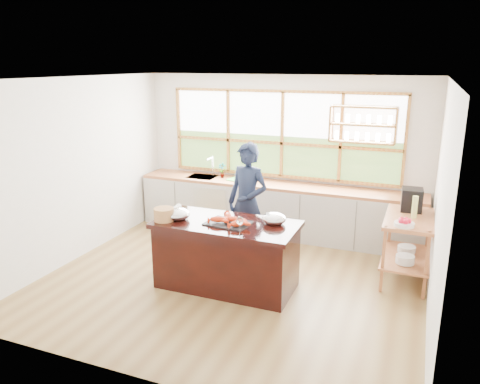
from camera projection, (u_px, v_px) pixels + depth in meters
The scene contains 18 objects.
ground_plane at pixel (233, 280), 6.45m from camera, with size 5.00×5.00×0.00m, color olive.
room_shell at pixel (248, 148), 6.43m from camera, with size 5.02×4.52×2.71m.
back_counter at pixel (275, 209), 8.07m from camera, with size 4.90×0.63×0.90m.
right_shelf_unit at pixel (407, 238), 6.30m from camera, with size 0.62×1.10×0.90m.
island at pixel (227, 254), 6.15m from camera, with size 1.85×0.90×0.90m.
cook at pixel (248, 203), 6.88m from camera, with size 0.65×0.43×1.79m, color #151D34.
potted_plant at pixel (222, 170), 8.33m from camera, with size 0.14×0.10×0.27m, color slate.
cutting_board at pixel (240, 180), 8.18m from camera, with size 0.40×0.30×0.01m, color green.
espresso_machine at pixel (412, 200), 6.47m from camera, with size 0.28×0.30×0.32m, color black.
wine_bottle at pixel (415, 207), 6.17m from camera, with size 0.07×0.07×0.30m, color #B5C461.
fruit_bowl at pixel (404, 223), 5.88m from camera, with size 0.25×0.25×0.11m.
slate_board at pixel (228, 223), 5.98m from camera, with size 0.55×0.40×0.02m, color black.
lobster_pile at pixel (230, 220), 5.95m from camera, with size 0.52×0.44×0.08m.
mixing_bowl_left at pixel (178, 214), 6.14m from camera, with size 0.33×0.33×0.16m, color #B6BABE.
mixing_bowl_right at pixel (274, 219), 5.97m from camera, with size 0.31×0.31×0.15m, color #B6BABE.
wine_glass at pixel (240, 221), 5.58m from camera, with size 0.08×0.08×0.22m.
wicker_basket at pixel (164, 214), 6.08m from camera, with size 0.26×0.26×0.17m, color #AB7242.
parchment_roll at pixel (175, 209), 6.43m from camera, with size 0.08×0.08×0.30m, color silver.
Camera 1 is at (2.28, -5.43, 2.90)m, focal length 35.00 mm.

